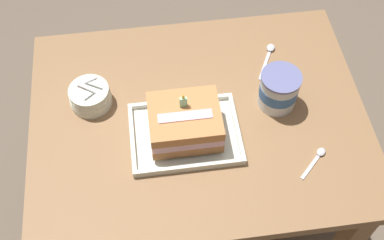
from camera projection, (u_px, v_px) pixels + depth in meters
The scene contains 8 objects.
ground_plane at pixel (197, 214), 2.06m from camera, with size 8.00×8.00×0.00m, color #6B5B4C.
dining_table at pixel (198, 136), 1.55m from camera, with size 1.00×0.78×0.72m.
foil_tray at pixel (185, 134), 1.42m from camera, with size 0.31×0.24×0.02m.
birthday_cake at pixel (185, 122), 1.36m from camera, with size 0.20×0.17×0.14m.
bowl_stack at pixel (90, 96), 1.46m from camera, with size 0.12×0.12×0.12m.
ice_cream_tub at pixel (279, 90), 1.44m from camera, with size 0.12×0.12×0.12m.
serving_spoon_near_tray at pixel (269, 52), 1.60m from camera, with size 0.09×0.15×0.01m.
serving_spoon_by_bowls at pixel (318, 156), 1.38m from camera, with size 0.10×0.10×0.01m.
Camera 1 is at (-0.13, -0.82, 1.92)m, focal length 45.90 mm.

